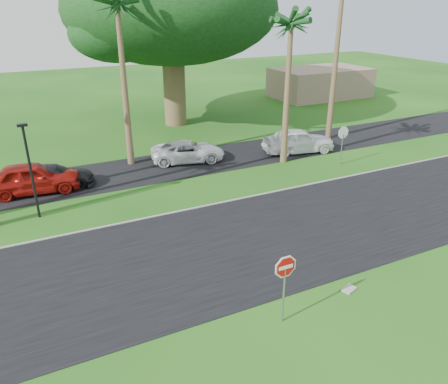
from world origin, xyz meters
TOP-DOWN VIEW (x-y plane):
  - ground at (0.00, 0.00)m, footprint 120.00×120.00m
  - road at (0.00, 2.00)m, footprint 120.00×8.00m
  - parking_strip at (0.00, 12.50)m, footprint 120.00×5.00m
  - curb at (0.00, 6.05)m, footprint 120.00×0.12m
  - stop_sign_near at (0.50, -3.00)m, footprint 1.05×0.07m
  - stop_sign_far at (12.00, 8.00)m, footprint 1.05×0.07m
  - palm_center at (0.00, 14.00)m, footprint 5.00×5.00m
  - palm_right_near at (9.00, 10.00)m, footprint 5.00×5.00m
  - canopy_tree at (6.00, 22.00)m, footprint 16.50×16.50m
  - streetlight_right at (-6.00, 8.50)m, footprint 0.45×0.25m
  - building_far at (24.00, 26.00)m, footprint 10.00×6.00m
  - car_red at (-5.98, 11.76)m, footprint 5.15×2.50m
  - car_dark at (-4.89, 12.01)m, footprint 4.64×2.46m
  - car_minivan at (3.46, 12.80)m, footprint 5.11×3.20m
  - car_pickup at (10.95, 11.19)m, footprint 5.16×2.84m
  - utility_slab at (3.62, -2.65)m, footprint 0.63×0.50m

SIDE VIEW (x-z plane):
  - ground at x=0.00m, z-range 0.00..0.00m
  - road at x=0.00m, z-range 0.00..0.02m
  - parking_strip at x=0.00m, z-range 0.00..0.02m
  - curb at x=0.00m, z-range 0.00..0.06m
  - utility_slab at x=3.62m, z-range 0.00..0.06m
  - car_dark at x=-4.89m, z-range 0.00..1.28m
  - car_minivan at x=3.46m, z-range 0.00..1.32m
  - car_pickup at x=10.95m, z-range 0.00..1.66m
  - car_red at x=-5.98m, z-range 0.00..1.69m
  - building_far at x=24.00m, z-range 0.00..3.00m
  - stop_sign_near at x=0.50m, z-range 0.46..3.09m
  - stop_sign_far at x=12.00m, z-range 0.46..3.09m
  - streetlight_right at x=-6.00m, z-range 0.33..4.97m
  - palm_right_near at x=9.00m, z-range 3.44..12.94m
  - canopy_tree at x=6.00m, z-range 2.39..15.51m
  - palm_center at x=0.00m, z-range 3.91..14.41m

